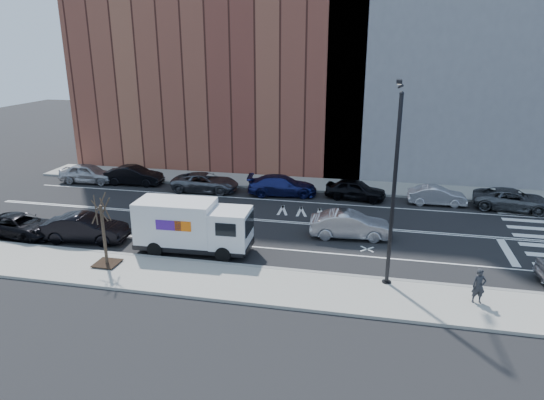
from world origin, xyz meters
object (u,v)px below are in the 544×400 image
at_px(fedex_van, 192,226).
at_px(far_parked_a, 88,173).
at_px(driving_sedan, 350,225).
at_px(far_parked_b, 134,175).
at_px(pedestrian, 479,286).

bearing_deg(fedex_van, far_parked_a, 137.95).
bearing_deg(driving_sedan, far_parked_a, 66.16).
bearing_deg(far_parked_b, far_parked_a, 91.24).
relative_size(far_parked_b, pedestrian, 2.88).
bearing_deg(pedestrian, driving_sedan, 121.94).
height_order(far_parked_b, pedestrian, pedestrian).
distance_m(far_parked_b, pedestrian, 27.77).
distance_m(fedex_van, far_parked_a, 17.58).
xyz_separation_m(driving_sedan, pedestrian, (5.91, -6.76, 0.17)).
relative_size(far_parked_a, pedestrian, 2.91).
height_order(far_parked_a, driving_sedan, far_parked_a).
relative_size(far_parked_a, driving_sedan, 0.99).
bearing_deg(far_parked_a, driving_sedan, -111.49).
bearing_deg(far_parked_b, driving_sedan, -116.18).
bearing_deg(far_parked_a, fedex_van, -132.72).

